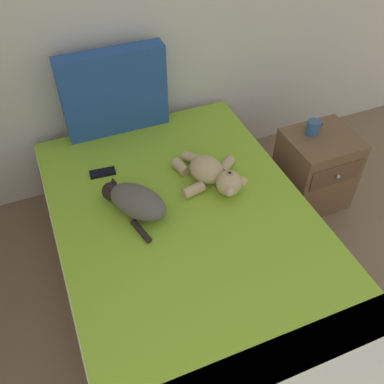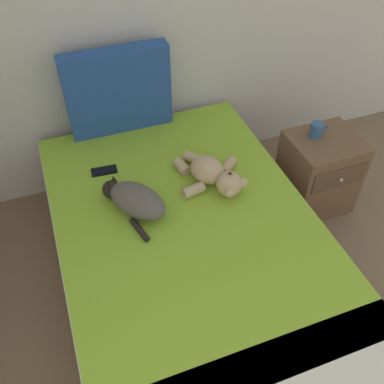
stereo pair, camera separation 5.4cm
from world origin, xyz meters
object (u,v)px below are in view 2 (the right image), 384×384
cell_phone (104,171)px  mug (317,130)px  bed (189,256)px  nightstand (318,172)px  patterned_cushion (118,91)px  cat (135,200)px  teddy_bear (213,174)px

cell_phone → mug: bearing=-6.9°
bed → nightstand: (1.04, 0.34, 0.02)m
patterned_cushion → mug: size_ratio=5.41×
patterned_cushion → cell_phone: bearing=-118.1°
bed → patterned_cushion: (-0.12, 0.96, 0.53)m
bed → mug: mug is taller
bed → mug: 1.13m
bed → cat: cat is taller
nightstand → cell_phone: bearing=170.7°
cat → mug: (1.23, 0.20, 0.00)m
cell_phone → nightstand: nightstand is taller
nightstand → mug: mug is taller
cat → nightstand: (1.27, 0.13, -0.32)m
bed → teddy_bear: (0.24, 0.25, 0.33)m
nightstand → bed: bearing=-161.8°
patterned_cushion → teddy_bear: patterned_cushion is taller
cell_phone → mug: 1.33m
nightstand → mug: size_ratio=4.53×
teddy_bear → cell_phone: 0.64m
mug → patterned_cushion: bearing=153.7°
cell_phone → patterned_cushion: bearing=61.9°
patterned_cushion → cat: patterned_cushion is taller
cat → nightstand: 1.32m
cell_phone → nightstand: 1.41m
bed → nightstand: size_ratio=3.81×
cat → mug: cat is taller
cell_phone → teddy_bear: bearing=-29.2°
cell_phone → nightstand: (1.37, -0.22, -0.25)m
patterned_cushion → cat: 0.78m
bed → cat: (-0.23, 0.21, 0.33)m
cat → mug: size_ratio=3.63×
teddy_bear → mug: 0.78m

